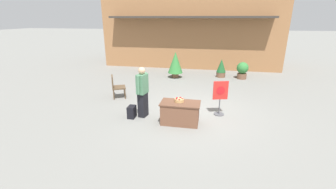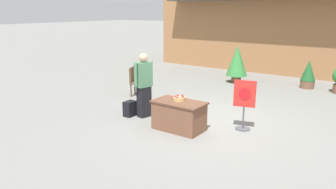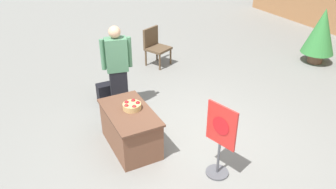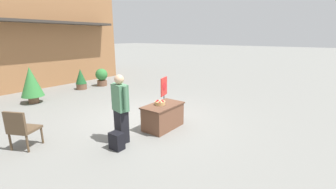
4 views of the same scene
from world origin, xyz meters
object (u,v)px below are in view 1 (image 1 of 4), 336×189
object	(u,v)px
potted_plant_far_left	(242,70)
poster_board	(220,97)
potted_plant_near_left	(221,68)
person_visitor	(143,92)
potted_plant_near_right	(175,63)
backpack	(132,112)
patio_chair	(116,86)
display_table	(180,113)
apple_basket	(179,100)

from	to	relation	value
potted_plant_far_left	poster_board	bearing A→B (deg)	-104.15
potted_plant_near_left	person_visitor	bearing A→B (deg)	-114.46
person_visitor	potted_plant_far_left	world-z (taller)	person_visitor
person_visitor	potted_plant_near_right	bearing A→B (deg)	99.84
person_visitor	backpack	xyz separation A→B (m)	(-0.35, -0.20, -0.69)
person_visitor	potted_plant_near_left	distance (m)	6.80
patio_chair	potted_plant_far_left	size ratio (longest dim) A/B	1.04
potted_plant_near_left	backpack	bearing A→B (deg)	-116.38
person_visitor	poster_board	bearing A→B (deg)	26.11
display_table	person_visitor	xyz separation A→B (m)	(-1.35, 0.29, 0.54)
backpack	patio_chair	xyz separation A→B (m)	(-1.34, 1.82, 0.34)
backpack	patio_chair	world-z (taller)	patio_chair
poster_board	backpack	bearing A→B (deg)	-89.30
display_table	person_visitor	distance (m)	1.48
potted_plant_near_left	potted_plant_far_left	bearing A→B (deg)	-7.98
apple_basket	patio_chair	size ratio (longest dim) A/B	0.31
patio_chair	potted_plant_near_right	xyz separation A→B (m)	(1.91, 3.93, 0.30)
poster_board	potted_plant_near_left	world-z (taller)	poster_board
potted_plant_near_right	potted_plant_far_left	size ratio (longest dim) A/B	1.56
backpack	potted_plant_far_left	world-z (taller)	potted_plant_far_left
apple_basket	potted_plant_near_right	xyz separation A→B (m)	(-1.08, 5.77, 0.07)
poster_board	patio_chair	distance (m)	4.42
backpack	apple_basket	bearing A→B (deg)	-0.69
apple_basket	potted_plant_far_left	distance (m)	6.79
backpack	potted_plant_near_left	world-z (taller)	potted_plant_near_left
apple_basket	poster_board	world-z (taller)	poster_board
patio_chair	potted_plant_near_left	size ratio (longest dim) A/B	0.94
apple_basket	potted_plant_near_right	bearing A→B (deg)	100.63
apple_basket	potted_plant_near_left	xyz separation A→B (m)	(1.51, 6.40, -0.24)
display_table	backpack	distance (m)	1.71
person_visitor	backpack	bearing A→B (deg)	-138.50
poster_board	potted_plant_near_right	bearing A→B (deg)	-169.17
patio_chair	person_visitor	bearing A→B (deg)	-69.52
apple_basket	person_visitor	size ratio (longest dim) A/B	0.17
person_visitor	potted_plant_near_left	bearing A→B (deg)	77.64
display_table	person_visitor	size ratio (longest dim) A/B	0.72
potted_plant_near_left	potted_plant_far_left	distance (m)	1.17
display_table	apple_basket	xyz separation A→B (m)	(-0.05, 0.07, 0.42)
potted_plant_near_right	potted_plant_far_left	bearing A→B (deg)	7.10
backpack	display_table	bearing A→B (deg)	-3.07
backpack	potted_plant_far_left	bearing A→B (deg)	55.17
display_table	potted_plant_far_left	size ratio (longest dim) A/B	1.34
person_visitor	potted_plant_near_left	size ratio (longest dim) A/B	1.67
person_visitor	patio_chair	size ratio (longest dim) A/B	1.78
person_visitor	potted_plant_near_right	xyz separation A→B (m)	(0.22, 5.55, -0.05)
potted_plant_near_right	potted_plant_near_left	xyz separation A→B (m)	(2.59, 0.63, -0.31)
backpack	potted_plant_near_right	world-z (taller)	potted_plant_near_right
person_visitor	potted_plant_near_right	world-z (taller)	person_visitor
backpack	potted_plant_near_right	bearing A→B (deg)	84.33
display_table	patio_chair	xyz separation A→B (m)	(-3.04, 1.91, 0.19)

